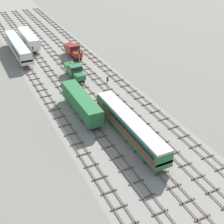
{
  "coord_description": "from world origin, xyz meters",
  "views": [
    {
      "loc": [
        -22.02,
        -12.14,
        32.01
      ],
      "look_at": [
        0.0,
        32.82,
        1.5
      ],
      "focal_mm": 52.12,
      "sensor_mm": 36.0,
      "label": 1
    }
  ],
  "objects_px": {
    "diesel_railcar_centre_left_nearest": "(130,126)",
    "signal_post_mid": "(107,86)",
    "signal_post_near": "(79,58)",
    "shunter_loco_centre_left_mid": "(75,70)",
    "freight_boxcar_left_farther": "(29,38)",
    "shunter_loco_centre_midfar": "(73,50)",
    "signal_post_nearest": "(33,53)",
    "diesel_railcar_far_left_far": "(18,47)",
    "freight_boxcar_left_near": "(81,102)"
  },
  "relations": [
    {
      "from": "diesel_railcar_centre_left_nearest",
      "to": "signal_post_mid",
      "type": "distance_m",
      "value": 13.36
    },
    {
      "from": "diesel_railcar_centre_left_nearest",
      "to": "signal_post_near",
      "type": "relative_size",
      "value": 3.5
    },
    {
      "from": "shunter_loco_centre_left_mid",
      "to": "freight_boxcar_left_farther",
      "type": "distance_m",
      "value": 25.53
    },
    {
      "from": "shunter_loco_centre_midfar",
      "to": "signal_post_nearest",
      "type": "bearing_deg",
      "value": -176.45
    },
    {
      "from": "diesel_railcar_far_left_far",
      "to": "freight_boxcar_left_farther",
      "type": "bearing_deg",
      "value": 53.2
    },
    {
      "from": "diesel_railcar_far_left_far",
      "to": "signal_post_near",
      "type": "distance_m",
      "value": 20.26
    },
    {
      "from": "diesel_railcar_centre_left_nearest",
      "to": "shunter_loco_centre_left_mid",
      "type": "height_order",
      "value": "diesel_railcar_centre_left_nearest"
    },
    {
      "from": "shunter_loco_centre_left_mid",
      "to": "shunter_loco_centre_midfar",
      "type": "height_order",
      "value": "same"
    },
    {
      "from": "freight_boxcar_left_near",
      "to": "signal_post_near",
      "type": "height_order",
      "value": "signal_post_near"
    },
    {
      "from": "shunter_loco_centre_midfar",
      "to": "signal_post_nearest",
      "type": "distance_m",
      "value": 10.64
    },
    {
      "from": "shunter_loco_centre_left_mid",
      "to": "signal_post_nearest",
      "type": "xyz_separation_m",
      "value": [
        -6.34,
        11.88,
        1.1
      ]
    },
    {
      "from": "signal_post_near",
      "to": "signal_post_mid",
      "type": "height_order",
      "value": "signal_post_near"
    },
    {
      "from": "diesel_railcar_centre_left_nearest",
      "to": "shunter_loco_centre_midfar",
      "type": "bearing_deg",
      "value": 83.72
    },
    {
      "from": "freight_boxcar_left_farther",
      "to": "signal_post_near",
      "type": "xyz_separation_m",
      "value": [
        6.33,
        -22.91,
        1.24
      ]
    },
    {
      "from": "diesel_railcar_centre_left_nearest",
      "to": "freight_boxcar_left_near",
      "type": "height_order",
      "value": "diesel_railcar_centre_left_nearest"
    },
    {
      "from": "shunter_loco_centre_midfar",
      "to": "diesel_railcar_far_left_far",
      "type": "distance_m",
      "value": 14.49
    },
    {
      "from": "freight_boxcar_left_farther",
      "to": "signal_post_nearest",
      "type": "xyz_separation_m",
      "value": [
        -2.12,
        -13.3,
        0.66
      ]
    },
    {
      "from": "diesel_railcar_centre_left_nearest",
      "to": "diesel_railcar_far_left_far",
      "type": "distance_m",
      "value": 46.16
    },
    {
      "from": "shunter_loco_centre_midfar",
      "to": "signal_post_near",
      "type": "bearing_deg",
      "value": -101.62
    },
    {
      "from": "diesel_railcar_far_left_far",
      "to": "signal_post_nearest",
      "type": "distance_m",
      "value": 7.94
    },
    {
      "from": "diesel_railcar_centre_left_nearest",
      "to": "signal_post_near",
      "type": "height_order",
      "value": "signal_post_near"
    },
    {
      "from": "diesel_railcar_centre_left_nearest",
      "to": "freight_boxcar_left_near",
      "type": "xyz_separation_m",
      "value": [
        -4.22,
        10.93,
        -0.15
      ]
    },
    {
      "from": "diesel_railcar_centre_left_nearest",
      "to": "shunter_loco_centre_left_mid",
      "type": "relative_size",
      "value": 2.42
    },
    {
      "from": "diesel_railcar_centre_left_nearest",
      "to": "diesel_railcar_far_left_far",
      "type": "height_order",
      "value": "same"
    },
    {
      "from": "signal_post_mid",
      "to": "freight_boxcar_left_near",
      "type": "bearing_deg",
      "value": -160.53
    },
    {
      "from": "freight_boxcar_left_near",
      "to": "shunter_loco_centre_left_mid",
      "type": "distance_m",
      "value": 15.53
    },
    {
      "from": "shunter_loco_centre_left_mid",
      "to": "signal_post_nearest",
      "type": "height_order",
      "value": "signal_post_nearest"
    },
    {
      "from": "shunter_loco_centre_midfar",
      "to": "diesel_railcar_far_left_far",
      "type": "height_order",
      "value": "diesel_railcar_far_left_far"
    },
    {
      "from": "signal_post_nearest",
      "to": "shunter_loco_centre_left_mid",
      "type": "bearing_deg",
      "value": -61.92
    },
    {
      "from": "shunter_loco_centre_left_mid",
      "to": "signal_post_near",
      "type": "xyz_separation_m",
      "value": [
        2.11,
        2.27,
        1.68
      ]
    },
    {
      "from": "diesel_railcar_centre_left_nearest",
      "to": "diesel_railcar_far_left_far",
      "type": "bearing_deg",
      "value": 100.55
    },
    {
      "from": "freight_boxcar_left_near",
      "to": "freight_boxcar_left_farther",
      "type": "xyz_separation_m",
      "value": [
        0.0,
        40.12,
        0.0
      ]
    },
    {
      "from": "diesel_railcar_centre_left_nearest",
      "to": "signal_post_near",
      "type": "xyz_separation_m",
      "value": [
        2.11,
        28.13,
        1.09
      ]
    },
    {
      "from": "signal_post_near",
      "to": "freight_boxcar_left_farther",
      "type": "bearing_deg",
      "value": 105.45
    },
    {
      "from": "signal_post_near",
      "to": "diesel_railcar_far_left_far",
      "type": "bearing_deg",
      "value": 121.48
    },
    {
      "from": "freight_boxcar_left_near",
      "to": "diesel_railcar_far_left_far",
      "type": "height_order",
      "value": "diesel_railcar_far_left_far"
    },
    {
      "from": "signal_post_mid",
      "to": "shunter_loco_centre_left_mid",
      "type": "bearing_deg",
      "value": 99.45
    },
    {
      "from": "freight_boxcar_left_near",
      "to": "signal_post_near",
      "type": "bearing_deg",
      "value": 69.79
    },
    {
      "from": "freight_boxcar_left_near",
      "to": "shunter_loco_centre_midfar",
      "type": "height_order",
      "value": "freight_boxcar_left_near"
    },
    {
      "from": "shunter_loco_centre_left_mid",
      "to": "shunter_loco_centre_midfar",
      "type": "bearing_deg",
      "value": 71.37
    },
    {
      "from": "freight_boxcar_left_farther",
      "to": "signal_post_nearest",
      "type": "height_order",
      "value": "signal_post_nearest"
    },
    {
      "from": "diesel_railcar_centre_left_nearest",
      "to": "shunter_loco_centre_midfar",
      "type": "height_order",
      "value": "diesel_railcar_centre_left_nearest"
    },
    {
      "from": "diesel_railcar_far_left_far",
      "to": "signal_post_nearest",
      "type": "relative_size",
      "value": 4.22
    },
    {
      "from": "shunter_loco_centre_midfar",
      "to": "signal_post_mid",
      "type": "height_order",
      "value": "signal_post_mid"
    },
    {
      "from": "diesel_railcar_far_left_far",
      "to": "signal_post_nearest",
      "type": "bearing_deg",
      "value": -74.53
    },
    {
      "from": "shunter_loco_centre_left_mid",
      "to": "signal_post_mid",
      "type": "height_order",
      "value": "signal_post_mid"
    },
    {
      "from": "freight_boxcar_left_near",
      "to": "signal_post_nearest",
      "type": "bearing_deg",
      "value": 94.52
    },
    {
      "from": "freight_boxcar_left_near",
      "to": "shunter_loco_centre_midfar",
      "type": "relative_size",
      "value": 1.65
    },
    {
      "from": "signal_post_near",
      "to": "signal_post_mid",
      "type": "relative_size",
      "value": 1.09
    },
    {
      "from": "freight_boxcar_left_near",
      "to": "signal_post_mid",
      "type": "bearing_deg",
      "value": 19.47
    }
  ]
}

